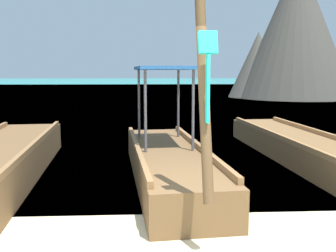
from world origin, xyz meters
name	(u,v)px	position (x,y,z in m)	size (l,w,h in m)	color
ground	(182,247)	(0.00, 0.00, 0.00)	(120.00, 120.00, 0.00)	beige
sea_water	(150,84)	(0.00, 61.04, 0.00)	(120.00, 120.00, 0.00)	teal
longtail_boat_blue_ribbon	(0,163)	(-3.10, 2.89, 0.33)	(1.90, 6.74, 2.39)	brown
longtail_boat_turquoise_ribbon	(168,161)	(-0.01, 2.74, 0.36)	(1.70, 5.61, 2.89)	brown
longtail_boat_green_ribbon	(301,148)	(3.09, 4.29, 0.28)	(1.63, 7.19, 2.63)	brown
karst_rock	(292,32)	(10.67, 25.60, 5.04)	(9.29, 8.75, 10.66)	#47443D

